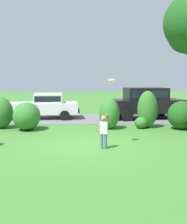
{
  "coord_description": "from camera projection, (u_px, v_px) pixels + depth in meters",
  "views": [
    {
      "loc": [
        0.25,
        -11.09,
        2.6
      ],
      "look_at": [
        0.35,
        1.39,
        1.1
      ],
      "focal_mm": 47.56,
      "sensor_mm": 36.0,
      "label": 1
    }
  ],
  "objects": [
    {
      "name": "shrub_centre",
      "position": [
        110.0,
        114.0,
        14.74
      ],
      "size": [
        1.01,
        1.08,
        1.53
      ],
      "color": "#33702B",
      "rests_on": "ground"
    },
    {
      "name": "shrub_far_end",
      "position": [
        183.0,
        115.0,
        14.63
      ],
      "size": [
        1.47,
        1.42,
        1.41
      ],
      "color": "#1E511C",
      "rests_on": "ground"
    },
    {
      "name": "parked_sedan",
      "position": [
        45.0,
        105.0,
        18.25
      ],
      "size": [
        4.55,
        2.41,
        1.56
      ],
      "color": "white",
      "rests_on": "ground"
    },
    {
      "name": "frisbee",
      "position": [
        112.0,
        80.0,
        10.94
      ],
      "size": [
        0.29,
        0.28,
        0.11
      ],
      "color": "orange"
    },
    {
      "name": "child_thrower",
      "position": [
        104.0,
        129.0,
        10.64
      ],
      "size": [
        0.46,
        0.24,
        1.29
      ],
      "color": "#4C608C",
      "rests_on": "ground"
    },
    {
      "name": "shrub_near_tree",
      "position": [
        0.0,
        114.0,
        14.91
      ],
      "size": [
        1.25,
        1.22,
        1.6
      ],
      "color": "#33702B",
      "rests_on": "ground"
    },
    {
      "name": "shrub_centre_right",
      "position": [
        147.0,
        111.0,
        15.03
      ],
      "size": [
        1.19,
        1.01,
        1.88
      ],
      "color": "#33702B",
      "rests_on": "ground"
    },
    {
      "name": "parked_suv",
      "position": [
        146.0,
        101.0,
        18.22
      ],
      "size": [
        4.9,
        2.58,
        1.92
      ],
      "color": "black",
      "rests_on": "ground"
    },
    {
      "name": "shrub_centre_left",
      "position": [
        27.0,
        116.0,
        14.42
      ],
      "size": [
        1.32,
        1.59,
        1.36
      ],
      "color": "#33702B",
      "rests_on": "ground"
    },
    {
      "name": "ground_plane",
      "position": [
        85.0,
        145.0,
        11.32
      ],
      "size": [
        80.0,
        80.0,
        0.0
      ],
      "primitive_type": "plane",
      "color": "#3D752D"
    },
    {
      "name": "driveway_strip",
      "position": [
        87.0,
        119.0,
        18.32
      ],
      "size": [
        28.0,
        4.4,
        0.02
      ],
      "primitive_type": "cube",
      "color": "slate",
      "rests_on": "ground"
    }
  ]
}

